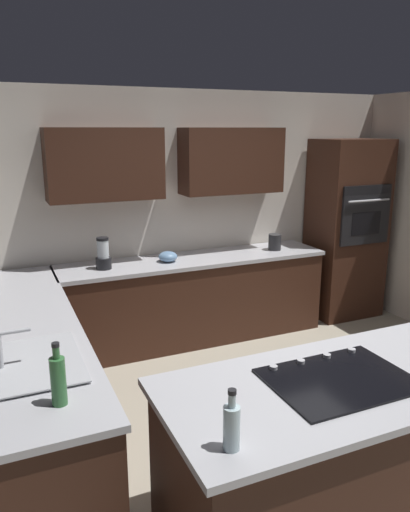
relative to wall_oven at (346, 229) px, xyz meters
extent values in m
plane|color=#9E937F|center=(1.85, 1.72, -1.05)|extent=(14.00, 14.00, 0.00)
cube|color=silver|center=(1.85, -0.38, 0.25)|extent=(6.00, 0.10, 2.60)
cube|color=#381E14|center=(1.45, -0.16, 0.82)|extent=(1.10, 0.34, 0.68)
cube|color=#381E14|center=(2.80, -0.16, 0.82)|extent=(1.10, 0.34, 0.68)
cube|color=#381E14|center=(1.95, 0.00, -0.62)|extent=(2.80, 0.60, 0.86)
cube|color=#B2B2B7|center=(1.95, 0.00, -0.17)|extent=(2.84, 0.64, 0.04)
cube|color=#381E14|center=(3.67, 1.17, -0.62)|extent=(0.60, 2.90, 0.86)
cube|color=#B2B2B7|center=(3.67, 1.17, -0.17)|extent=(0.64, 2.94, 0.04)
cube|color=#381E14|center=(2.22, 2.69, -0.62)|extent=(1.88, 0.84, 0.86)
cube|color=#B2B2B7|center=(2.22, 2.69, -0.17)|extent=(1.96, 0.92, 0.04)
cube|color=#381E14|center=(0.00, 0.00, 0.00)|extent=(0.80, 0.60, 2.09)
cube|color=black|center=(0.00, 0.31, 0.16)|extent=(0.66, 0.03, 0.56)
cube|color=black|center=(0.00, 0.32, 0.12)|extent=(0.40, 0.01, 0.26)
cube|color=black|center=(0.00, 0.31, 0.49)|extent=(0.66, 0.02, 0.11)
cylinder|color=silver|center=(0.00, 0.35, 0.38)|extent=(0.56, 0.02, 0.02)
cube|color=#515456|center=(3.67, 1.68, -0.14)|extent=(0.40, 0.30, 0.02)
cube|color=#515456|center=(3.67, 2.02, -0.14)|extent=(0.40, 0.30, 0.02)
cube|color=#B7BABF|center=(3.67, 1.85, -0.13)|extent=(0.46, 0.70, 0.01)
cylinder|color=#B7BABF|center=(3.87, 1.85, -0.04)|extent=(0.03, 0.03, 0.22)
cylinder|color=#B7BABF|center=(3.79, 1.85, 0.07)|extent=(0.18, 0.02, 0.02)
cube|color=black|center=(2.22, 2.69, -0.14)|extent=(0.76, 0.56, 0.01)
cylinder|color=#B2B2B7|center=(1.95, 2.46, -0.12)|extent=(0.04, 0.04, 0.02)
cylinder|color=#B2B2B7|center=(2.13, 2.46, -0.12)|extent=(0.04, 0.04, 0.02)
cylinder|color=#B2B2B7|center=(2.31, 2.46, -0.12)|extent=(0.04, 0.04, 0.02)
cylinder|color=#B2B2B7|center=(2.49, 2.46, -0.12)|extent=(0.04, 0.04, 0.02)
cylinder|color=black|center=(2.90, 0.03, -0.09)|extent=(0.15, 0.15, 0.11)
cylinder|color=silver|center=(2.90, 0.03, 0.05)|extent=(0.11, 0.11, 0.17)
cylinder|color=black|center=(2.90, 0.03, 0.15)|extent=(0.12, 0.12, 0.03)
ellipsoid|color=#668CB2|center=(2.25, 0.03, -0.09)|extent=(0.19, 0.19, 0.11)
cylinder|color=#262628|center=(1.00, 0.03, -0.06)|extent=(0.14, 0.14, 0.17)
cylinder|color=#336B38|center=(3.62, 2.33, -0.03)|extent=(0.08, 0.08, 0.24)
cylinder|color=#336B38|center=(3.62, 2.33, 0.13)|extent=(0.03, 0.03, 0.06)
cylinder|color=black|center=(3.62, 2.33, 0.17)|extent=(0.04, 0.04, 0.02)
cylinder|color=silver|center=(3.01, 2.97, -0.05)|extent=(0.07, 0.07, 0.20)
cylinder|color=silver|center=(3.01, 2.97, 0.08)|extent=(0.03, 0.03, 0.06)
cylinder|color=black|center=(3.01, 2.97, 0.12)|extent=(0.04, 0.04, 0.02)
camera|label=1|loc=(3.83, 4.57, 1.15)|focal=34.55mm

